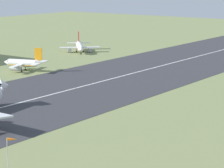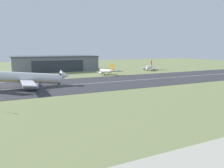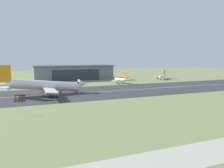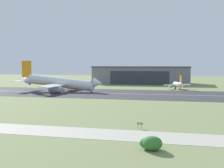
% 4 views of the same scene
% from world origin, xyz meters
% --- Properties ---
extents(ground_plane, '(643.81, 643.81, 0.00)m').
position_xyz_m(ground_plane, '(0.00, 61.03, 0.00)').
color(ground_plane, '#7A8451').
extents(runway_strip, '(403.81, 54.46, 0.06)m').
position_xyz_m(runway_strip, '(0.00, 122.05, 0.03)').
color(runway_strip, '#333338').
rests_on(runway_strip, ground_plane).
extents(runway_centreline, '(363.43, 0.70, 0.01)m').
position_xyz_m(runway_centreline, '(0.00, 122.05, 0.07)').
color(runway_centreline, silver).
rests_on(runway_centreline, runway_strip).
extents(hangar_building, '(77.93, 34.70, 14.29)m').
position_xyz_m(hangar_building, '(1.37, 211.78, 7.16)').
color(hangar_building, slate).
rests_on(hangar_building, ground_plane).
extents(airplane_landing, '(52.34, 48.70, 18.07)m').
position_xyz_m(airplane_landing, '(-33.51, 125.21, 5.24)').
color(airplane_landing, white).
rests_on(airplane_landing, ground_plane).
extents(airplane_parked_west, '(22.19, 21.27, 9.09)m').
position_xyz_m(airplane_parked_west, '(86.66, 175.95, 2.73)').
color(airplane_parked_west, white).
rests_on(airplane_parked_west, ground_plane).
extents(airplane_parked_centre, '(17.30, 18.19, 9.36)m').
position_xyz_m(airplane_parked_centre, '(32.01, 159.66, 3.14)').
color(airplane_parked_centre, white).
rests_on(airplane_parked_centre, ground_plane).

